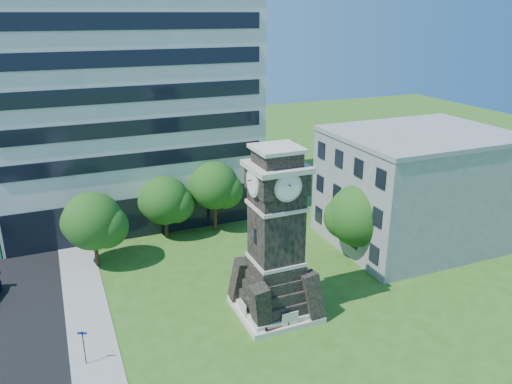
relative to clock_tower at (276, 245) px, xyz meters
name	(u,v)px	position (x,y,z in m)	size (l,w,h in m)	color
ground	(246,337)	(-3.00, -2.00, -5.28)	(160.00, 160.00, 0.00)	#2E5A19
sidewalk	(90,328)	(-12.50, 3.00, -5.25)	(3.00, 70.00, 0.06)	gray
clock_tower	(276,245)	(0.00, 0.00, 0.00)	(5.40, 5.40, 12.22)	beige
office_tall	(119,77)	(-6.20, 23.84, 8.94)	(26.20, 15.11, 28.60)	silver
office_low	(416,188)	(16.97, 6.00, -0.07)	(15.20, 12.20, 10.40)	#989A9D
car_east_lot	(391,261)	(11.75, 2.13, -4.68)	(2.01, 4.35, 1.21)	#57575D
park_bench	(276,325)	(-0.97, -2.23, -4.80)	(1.74, 0.46, 0.90)	black
street_sign	(84,344)	(-13.06, -0.80, -3.78)	(0.58, 0.06, 2.41)	black
tree_nw	(94,223)	(-10.93, 12.08, -1.32)	(5.37, 4.88, 6.56)	#332114
tree_nc	(165,202)	(-4.15, 15.57, -1.70)	(5.08, 4.62, 6.04)	#332114
tree_ne	(215,187)	(0.65, 15.27, -0.80)	(5.12, 4.66, 7.00)	#332114
tree_east	(360,217)	(9.93, 4.51, -1.30)	(5.81, 5.28, 6.79)	#332114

